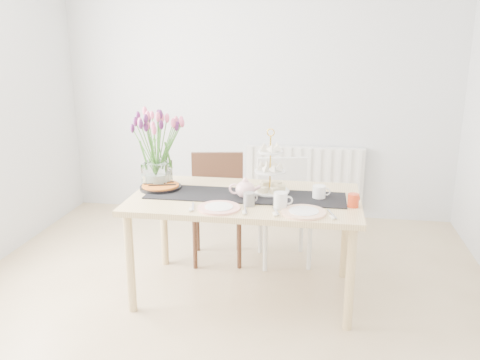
# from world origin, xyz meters

# --- Properties ---
(room_shell) EXTENTS (4.50, 4.50, 4.50)m
(room_shell) POSITION_xyz_m (0.00, 0.00, 1.30)
(room_shell) COLOR tan
(room_shell) RESTS_ON ground
(radiator) EXTENTS (1.20, 0.08, 0.60)m
(radiator) POSITION_xyz_m (0.50, 2.19, 0.45)
(radiator) COLOR white
(radiator) RESTS_ON room_shell
(dining_table) EXTENTS (1.60, 0.90, 0.75)m
(dining_table) POSITION_xyz_m (0.14, 0.46, 0.67)
(dining_table) COLOR tan
(dining_table) RESTS_ON ground
(chair_brown) EXTENTS (0.51, 0.51, 0.89)m
(chair_brown) POSITION_xyz_m (-0.19, 1.09, 0.52)
(chair_brown) COLOR #392114
(chair_brown) RESTS_ON ground
(chair_white) EXTENTS (0.51, 0.51, 0.85)m
(chair_white) POSITION_xyz_m (0.36, 1.14, 0.49)
(chair_white) COLOR white
(chair_white) RESTS_ON ground
(table_runner) EXTENTS (1.40, 0.35, 0.01)m
(table_runner) POSITION_xyz_m (0.14, 0.46, 0.75)
(table_runner) COLOR black
(table_runner) RESTS_ON dining_table
(tulip_vase) EXTENTS (0.67, 0.67, 0.57)m
(tulip_vase) POSITION_xyz_m (-0.55, 0.61, 1.12)
(tulip_vase) COLOR silver
(tulip_vase) RESTS_ON dining_table
(cake_stand) EXTENTS (0.28, 0.28, 0.41)m
(cake_stand) POSITION_xyz_m (0.30, 0.58, 0.87)
(cake_stand) COLOR gold
(cake_stand) RESTS_ON dining_table
(teapot) EXTENTS (0.22, 0.18, 0.14)m
(teapot) POSITION_xyz_m (0.15, 0.41, 0.82)
(teapot) COLOR white
(teapot) RESTS_ON dining_table
(cream_jug) EXTENTS (0.10, 0.10, 0.09)m
(cream_jug) POSITION_xyz_m (0.65, 0.49, 0.80)
(cream_jug) COLOR white
(cream_jug) RESTS_ON dining_table
(tart_tin) EXTENTS (0.30, 0.30, 0.04)m
(tart_tin) POSITION_xyz_m (-0.50, 0.53, 0.77)
(tart_tin) COLOR black
(tart_tin) RESTS_ON dining_table
(mug_grey) EXTENTS (0.11, 0.11, 0.09)m
(mug_grey) POSITION_xyz_m (0.20, 0.26, 0.79)
(mug_grey) COLOR slate
(mug_grey) RESTS_ON dining_table
(mug_white) EXTENTS (0.11, 0.11, 0.11)m
(mug_white) POSITION_xyz_m (0.41, 0.24, 0.80)
(mug_white) COLOR silver
(mug_white) RESTS_ON dining_table
(mug_orange) EXTENTS (0.11, 0.11, 0.09)m
(mug_orange) POSITION_xyz_m (0.88, 0.35, 0.79)
(mug_orange) COLOR red
(mug_orange) RESTS_ON dining_table
(plate_left) EXTENTS (0.34, 0.34, 0.01)m
(plate_left) POSITION_xyz_m (0.01, 0.17, 0.76)
(plate_left) COLOR white
(plate_left) RESTS_ON dining_table
(plate_right) EXTENTS (0.36, 0.36, 0.01)m
(plate_right) POSITION_xyz_m (0.56, 0.17, 0.76)
(plate_right) COLOR white
(plate_right) RESTS_ON dining_table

